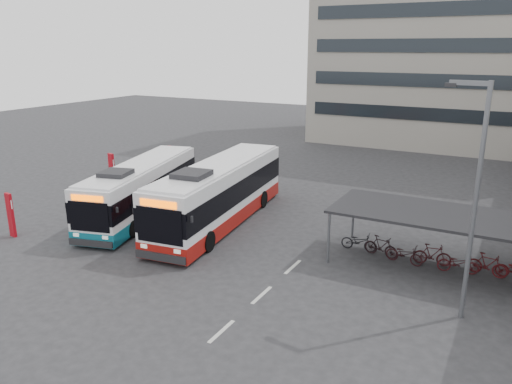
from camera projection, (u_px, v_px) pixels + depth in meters
The scene contains 11 objects.
ground at pixel (244, 256), 23.53m from camera, with size 120.00×120.00×0.00m, color #28282B.
bike_shelter at pixel (446, 242), 21.82m from camera, with size 10.00×4.00×2.54m.
office_block at pixel (484, 14), 47.66m from camera, with size 30.00×15.00×25.00m, color gray.
road_markings at pixel (262, 295), 19.85m from camera, with size 0.15×7.60×0.01m.
bus_main at pixel (220, 194), 27.57m from camera, with size 4.16×12.60×3.66m.
bus_teal at pixel (142, 189), 28.97m from camera, with size 5.19×11.42×3.30m.
pedestrian at pixel (169, 210), 27.33m from camera, with size 0.64×0.42×1.77m, color black.
lamp_post at pixel (474, 190), 16.95m from camera, with size 1.49×0.33×8.48m.
sign_totem_south at pixel (11, 214), 25.66m from camera, with size 0.51×0.22×2.34m.
sign_totem_mid at pixel (112, 172), 33.66m from camera, with size 0.56×0.31×2.64m.
sign_totem_north at pixel (171, 162), 36.82m from camera, with size 0.54×0.29×2.52m.
Camera 1 is at (10.82, -18.85, 9.52)m, focal length 35.00 mm.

